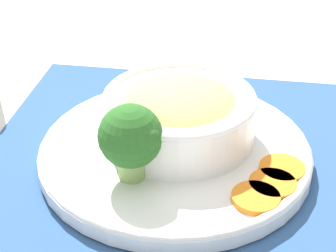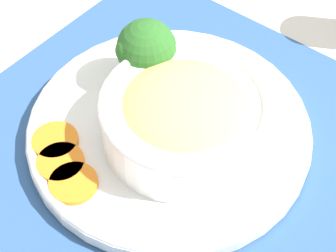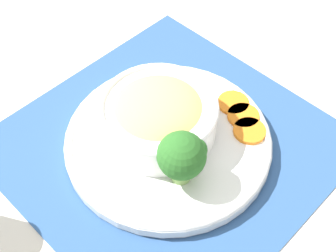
# 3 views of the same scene
# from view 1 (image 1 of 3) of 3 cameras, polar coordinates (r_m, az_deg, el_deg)

# --- Properties ---
(ground_plane) EXTENTS (4.00, 4.00, 0.00)m
(ground_plane) POSITION_cam_1_polar(r_m,az_deg,el_deg) (0.65, 0.70, -3.64)
(ground_plane) COLOR beige
(placemat) EXTENTS (0.48, 0.47, 0.00)m
(placemat) POSITION_cam_1_polar(r_m,az_deg,el_deg) (0.65, 0.70, -3.50)
(placemat) COLOR #2D5184
(placemat) RESTS_ON ground_plane
(plate) EXTENTS (0.31, 0.31, 0.02)m
(plate) POSITION_cam_1_polar(r_m,az_deg,el_deg) (0.64, 0.71, -2.54)
(plate) COLOR white
(plate) RESTS_ON placemat
(bowl) EXTENTS (0.18, 0.18, 0.07)m
(bowl) POSITION_cam_1_polar(r_m,az_deg,el_deg) (0.64, 0.91, 1.43)
(bowl) COLOR white
(bowl) RESTS_ON plate
(broccoli_floret) EXTENTS (0.07, 0.07, 0.08)m
(broccoli_floret) POSITION_cam_1_polar(r_m,az_deg,el_deg) (0.57, -3.80, -1.18)
(broccoli_floret) COLOR #84AD5B
(broccoli_floret) RESTS_ON plate
(carrot_slice_near) EXTENTS (0.05, 0.05, 0.01)m
(carrot_slice_near) POSITION_cam_1_polar(r_m,az_deg,el_deg) (0.57, 8.90, -7.22)
(carrot_slice_near) COLOR orange
(carrot_slice_near) RESTS_ON plate
(carrot_slice_middle) EXTENTS (0.05, 0.05, 0.01)m
(carrot_slice_middle) POSITION_cam_1_polar(r_m,az_deg,el_deg) (0.59, 10.58, -5.82)
(carrot_slice_middle) COLOR orange
(carrot_slice_middle) RESTS_ON plate
(carrot_slice_far) EXTENTS (0.05, 0.05, 0.01)m
(carrot_slice_far) POSITION_cam_1_polar(r_m,az_deg,el_deg) (0.61, 11.51, -4.28)
(carrot_slice_far) COLOR orange
(carrot_slice_far) RESTS_ON plate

